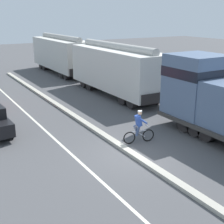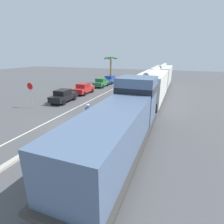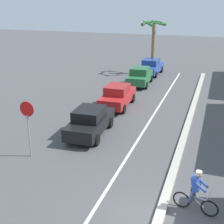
% 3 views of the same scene
% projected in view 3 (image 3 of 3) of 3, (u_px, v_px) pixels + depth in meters
% --- Properties ---
extents(ground_plane, '(120.00, 120.00, 0.00)m').
position_uv_depth(ground_plane, '(158.00, 223.00, 10.97)').
color(ground_plane, '#4C4C4F').
extents(median_curb, '(0.36, 36.00, 0.16)m').
position_uv_depth(median_curb, '(180.00, 148.00, 16.27)').
color(median_curb, '#B2AD9E').
rests_on(median_curb, ground).
extents(lane_stripe, '(0.14, 36.00, 0.01)m').
position_uv_depth(lane_stripe, '(136.00, 143.00, 17.04)').
color(lane_stripe, silver).
rests_on(lane_stripe, ground).
extents(parked_car_black, '(1.99, 4.28, 1.62)m').
position_uv_depth(parked_car_black, '(90.00, 121.00, 17.86)').
color(parked_car_black, black).
rests_on(parked_car_black, ground).
extents(parked_car_red, '(1.90, 4.23, 1.62)m').
position_uv_depth(parked_car_red, '(118.00, 96.00, 22.55)').
color(parked_car_red, red).
rests_on(parked_car_red, ground).
extents(parked_car_green, '(1.98, 4.27, 1.62)m').
position_uv_depth(parked_car_green, '(140.00, 76.00, 28.31)').
color(parked_car_green, '#286B3D').
rests_on(parked_car_green, ground).
extents(parked_car_blue, '(1.96, 4.26, 1.62)m').
position_uv_depth(parked_car_blue, '(151.00, 67.00, 32.17)').
color(parked_car_blue, '#28479E').
rests_on(parked_car_blue, ground).
extents(cyclist, '(1.69, 0.55, 1.71)m').
position_uv_depth(cyclist, '(196.00, 193.00, 11.30)').
color(cyclist, black).
rests_on(cyclist, ground).
extents(stop_sign, '(0.76, 0.08, 2.88)m').
position_uv_depth(stop_sign, '(28.00, 118.00, 14.95)').
color(stop_sign, gray).
rests_on(stop_sign, ground).
extents(palm_tree_near, '(2.70, 2.73, 5.55)m').
position_uv_depth(palm_tree_near, '(154.00, 33.00, 31.37)').
color(palm_tree_near, '#846647').
rests_on(palm_tree_near, ground).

